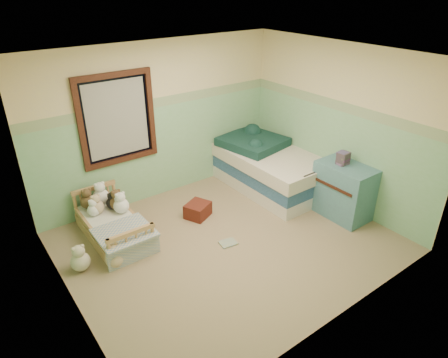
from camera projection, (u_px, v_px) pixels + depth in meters
floor at (228, 242)px, 5.56m from camera, size 4.20×3.60×0.02m
ceiling at (229, 57)px, 4.41m from camera, size 4.20×3.60×0.02m
wall_back at (160, 122)px, 6.27m from camera, size 4.20×0.04×2.50m
wall_front at (345, 225)px, 3.70m from camera, size 4.20×0.04×2.50m
wall_left at (57, 214)px, 3.87m from camera, size 0.04×3.60×2.50m
wall_right at (337, 126)px, 6.10m from camera, size 0.04×3.60×2.50m
wainscot_mint at (163, 152)px, 6.49m from camera, size 4.20×0.01×1.50m
border_strip at (159, 102)px, 6.11m from camera, size 4.20×0.01×0.15m
window_frame at (117, 119)px, 5.78m from camera, size 1.16×0.06×1.36m
window_blinds at (117, 119)px, 5.79m from camera, size 0.92×0.01×1.12m
toddler_bed_frame at (114, 232)px, 5.62m from camera, size 0.66×1.32×0.17m
toddler_mattress at (113, 223)px, 5.55m from camera, size 0.60×1.26×0.12m
patchwork_quilt at (124, 233)px, 5.22m from camera, size 0.72×0.66×0.03m
plush_bed_brown at (88, 202)px, 5.75m from camera, size 0.21×0.21×0.21m
plush_bed_white at (101, 197)px, 5.85m from camera, size 0.24×0.24×0.24m
plush_bed_tan at (97, 207)px, 5.62m from camera, size 0.21×0.21×0.21m
plush_bed_dark at (112, 203)px, 5.75m from camera, size 0.18×0.18×0.18m
plush_floor_cream at (80, 262)px, 4.98m from camera, size 0.25×0.25×0.25m
plush_floor_tan at (114, 259)px, 5.04m from camera, size 0.23×0.23×0.23m
twin_bed_frame at (265, 179)px, 7.02m from camera, size 1.10×2.20×0.22m
twin_boxspring at (265, 168)px, 6.92m from camera, size 1.10×2.20×0.22m
twin_mattress at (266, 156)px, 6.82m from camera, size 1.14×2.24×0.22m
teal_blanket at (253, 142)px, 6.93m from camera, size 1.09×1.14×0.14m
dresser at (343, 191)px, 6.00m from camera, size 0.52×0.83×0.83m
book_stack at (343, 158)px, 5.83m from camera, size 0.20×0.16×0.18m
red_pillow at (198, 210)px, 6.09m from camera, size 0.45×0.43×0.22m
floor_book at (228, 243)px, 5.51m from camera, size 0.25×0.21×0.02m
extra_plush_0 at (94, 210)px, 5.59m from camera, size 0.18×0.18×0.18m
extra_plush_1 at (119, 206)px, 5.70m from camera, size 0.15×0.15×0.15m
extra_plush_2 at (117, 203)px, 5.72m from camera, size 0.21×0.21×0.21m
extra_plush_3 at (121, 206)px, 5.64m from camera, size 0.22×0.22×0.22m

